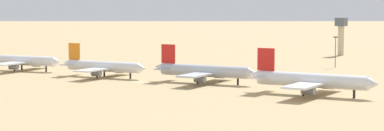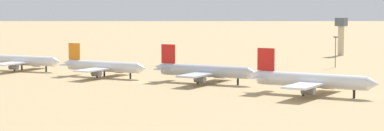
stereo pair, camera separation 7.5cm
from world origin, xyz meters
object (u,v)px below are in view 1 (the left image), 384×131
parked_jet_red_3 (204,71)px  parked_jet_teal_1 (20,60)px  control_tower (341,33)px  parked_jet_red_4 (310,80)px  light_pole_mid (335,49)px  parked_jet_orange_2 (103,66)px

parked_jet_red_3 → parked_jet_teal_1: bearing=176.0°
parked_jet_teal_1 → control_tower: 172.23m
parked_jet_red_4 → light_pole_mid: parked_jet_red_4 is taller
parked_jet_teal_1 → parked_jet_orange_2: (45.90, -0.28, -0.12)m
parked_jet_teal_1 → parked_jet_red_3: size_ratio=0.97×
parked_jet_teal_1 → light_pole_mid: light_pole_mid is taller
parked_jet_red_3 → parked_jet_red_4: bearing=-17.9°
parked_jet_red_3 → light_pole_mid: (14.01, 82.78, 3.55)m
parked_jet_teal_1 → parked_jet_red_3: 88.99m
parked_jet_teal_1 → parked_jet_red_4: parked_jet_red_4 is taller
control_tower → light_pole_mid: 71.26m
parked_jet_teal_1 → parked_jet_red_3: (88.87, 4.75, 0.13)m
parked_jet_teal_1 → parked_jet_orange_2: size_ratio=1.02×
light_pole_mid → control_tower: bearing=111.3°
parked_jet_teal_1 → light_pole_mid: 135.12m
parked_jet_red_4 → control_tower: 168.14m
parked_jet_orange_2 → light_pole_mid: bearing=51.4°
parked_jet_teal_1 → parked_jet_red_4: 134.56m
parked_jet_teal_1 → parked_jet_red_3: parked_jet_red_3 is taller
parked_jet_orange_2 → light_pole_mid: (56.97, 87.81, 3.80)m
parked_jet_red_4 → control_tower: (-57.44, 157.85, 7.40)m
parked_jet_teal_1 → light_pole_mid: (102.87, 87.53, 3.68)m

